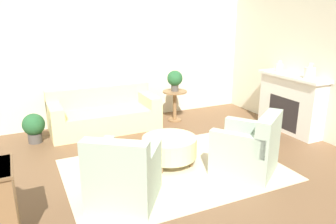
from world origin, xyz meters
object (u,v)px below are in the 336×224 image
object	(u,v)px
potted_plant_floor	(34,126)
armchair_left	(123,177)
couch	(104,115)
armchair_right	(249,150)
ottoman_table	(169,147)
side_table	(175,101)
potted_plant_on_side_table	(175,79)
vase_mantel_far	(310,72)
vase_mantel_near	(279,67)

from	to	relation	value
potted_plant_floor	armchair_left	bearing A→B (deg)	-71.62
couch	armchair_left	distance (m)	2.81
armchair_right	ottoman_table	bearing A→B (deg)	141.29
armchair_left	side_table	world-z (taller)	armchair_left
armchair_right	ottoman_table	distance (m)	1.20
couch	potted_plant_on_side_table	world-z (taller)	potted_plant_on_side_table
armchair_right	armchair_left	bearing A→B (deg)	180.00
armchair_left	side_table	bearing A→B (deg)	52.55
ottoman_table	potted_plant_on_side_table	xyz separation A→B (m)	(1.02, 1.88, 0.65)
armchair_left	ottoman_table	world-z (taller)	armchair_left
couch	vase_mantel_far	distance (m)	4.01
ottoman_table	side_table	size ratio (longest dim) A/B	1.27
potted_plant_floor	ottoman_table	bearing A→B (deg)	-44.89
armchair_right	potted_plant_on_side_table	world-z (taller)	potted_plant_on_side_table
vase_mantel_near	vase_mantel_far	size ratio (longest dim) A/B	0.80
couch	vase_mantel_near	xyz separation A→B (m)	(3.30, -1.30, 0.93)
side_table	vase_mantel_far	world-z (taller)	vase_mantel_far
side_table	potted_plant_on_side_table	world-z (taller)	potted_plant_on_side_table
ottoman_table	side_table	xyz separation A→B (m)	(1.02, 1.88, 0.17)
couch	potted_plant_floor	bearing A→B (deg)	-172.80
armchair_left	vase_mantel_far	xyz separation A→B (m)	(3.78, 0.70, 0.90)
armchair_right	vase_mantel_far	size ratio (longest dim) A/B	4.02
vase_mantel_near	potted_plant_floor	world-z (taller)	vase_mantel_near
armchair_left	potted_plant_on_side_table	size ratio (longest dim) A/B	2.57
armchair_right	side_table	bearing A→B (deg)	88.12
armchair_right	vase_mantel_far	distance (m)	2.18
potted_plant_on_side_table	side_table	bearing A→B (deg)	0.00
side_table	vase_mantel_far	xyz separation A→B (m)	(1.77, -1.93, 0.80)
potted_plant_on_side_table	ottoman_table	bearing A→B (deg)	-118.62
ottoman_table	vase_mantel_near	world-z (taller)	vase_mantel_near
potted_plant_floor	vase_mantel_near	bearing A→B (deg)	-13.68
couch	armchair_left	size ratio (longest dim) A/B	1.88
vase_mantel_near	potted_plant_on_side_table	size ratio (longest dim) A/B	0.51
potted_plant_floor	couch	bearing A→B (deg)	7.20
vase_mantel_far	vase_mantel_near	bearing A→B (deg)	90.00
ottoman_table	side_table	world-z (taller)	side_table
armchair_left	potted_plant_on_side_table	xyz separation A→B (m)	(2.01, 2.63, 0.58)
armchair_left	side_table	size ratio (longest dim) A/B	1.70
couch	armchair_right	bearing A→B (deg)	-62.39
couch	ottoman_table	world-z (taller)	couch
vase_mantel_near	potted_plant_on_side_table	distance (m)	2.14
ottoman_table	potted_plant_floor	world-z (taller)	potted_plant_floor
ottoman_table	potted_plant_on_side_table	size ratio (longest dim) A/B	1.93
armchair_right	potted_plant_floor	size ratio (longest dim) A/B	2.08
couch	armchair_right	size ratio (longest dim) A/B	1.88
armchair_left	ottoman_table	bearing A→B (deg)	37.22
ottoman_table	potted_plant_floor	size ratio (longest dim) A/B	1.56
couch	side_table	xyz separation A→B (m)	(1.53, -0.14, 0.16)
couch	ottoman_table	xyz separation A→B (m)	(0.51, -2.02, -0.02)
couch	vase_mantel_near	size ratio (longest dim) A/B	9.44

